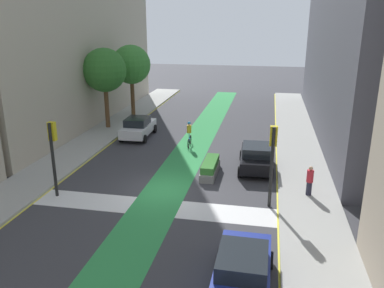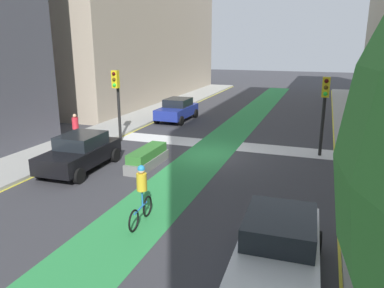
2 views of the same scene
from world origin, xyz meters
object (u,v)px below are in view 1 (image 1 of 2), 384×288
traffic_signal_near_right (273,151)px  pedestrian_sidewalk_right_a (310,181)px  car_black_right_far (256,157)px  median_planter (210,168)px  traffic_signal_near_left (53,145)px  street_tree_far (131,65)px  street_tree_near (104,70)px  cyclist_in_lane (189,133)px  car_blue_right_near (242,271)px  car_white_left_far (138,127)px

traffic_signal_near_right → pedestrian_sidewalk_right_a: (1.96, 1.27, -1.88)m
car_black_right_far → median_planter: 2.94m
traffic_signal_near_right → traffic_signal_near_left: bearing=-175.1°
pedestrian_sidewalk_right_a → median_planter: pedestrian_sidewalk_right_a is taller
street_tree_far → street_tree_near: bearing=-100.8°
cyclist_in_lane → median_planter: size_ratio=0.63×
traffic_signal_near_left → car_blue_right_near: (9.94, -5.78, -1.94)m
cyclist_in_lane → pedestrian_sidewalk_right_a: bearing=-42.7°
traffic_signal_near_right → street_tree_far: size_ratio=0.62×
cyclist_in_lane → median_planter: 5.46m
car_white_left_far → pedestrian_sidewalk_right_a: size_ratio=2.74×
pedestrian_sidewalk_right_a → street_tree_far: street_tree_far is taller
traffic_signal_near_right → median_planter: traffic_signal_near_right is taller
car_black_right_far → street_tree_near: street_tree_near is taller
pedestrian_sidewalk_right_a → car_blue_right_near: bearing=-109.4°
street_tree_near → street_tree_far: size_ratio=1.00×
car_white_left_far → traffic_signal_near_left: bearing=-93.9°
traffic_signal_near_right → pedestrian_sidewalk_right_a: bearing=32.9°
street_tree_near → median_planter: bearing=-40.1°
traffic_signal_near_left → cyclist_in_lane: size_ratio=2.10×
traffic_signal_near_left → car_white_left_far: bearing=86.1°
car_black_right_far → street_tree_far: bearing=136.6°
street_tree_far → median_planter: size_ratio=2.18×
street_tree_far → median_planter: bearing=-53.8°
car_blue_right_near → street_tree_far: 25.69m
car_black_right_far → cyclist_in_lane: size_ratio=2.30×
car_white_left_far → street_tree_near: (-3.27, 1.86, 4.03)m
car_blue_right_near → median_planter: size_ratio=1.42×
street_tree_near → traffic_signal_near_left: bearing=-78.7°
traffic_signal_near_right → pedestrian_sidewalk_right_a: size_ratio=2.58×
car_blue_right_near → cyclist_in_lane: bearing=107.9°
traffic_signal_near_left → cyclist_in_lane: traffic_signal_near_left is taller
car_black_right_far → median_planter: car_black_right_far is taller
car_black_right_far → car_white_left_far: bearing=151.0°
car_white_left_far → street_tree_near: bearing=150.4°
car_blue_right_near → pedestrian_sidewalk_right_a: size_ratio=2.72×
car_black_right_far → street_tree_far: (-11.67, 11.05, 4.04)m
street_tree_far → median_planter: (9.08, -12.39, -4.44)m
traffic_signal_near_right → traffic_signal_near_left: 10.84m
car_white_left_far → median_planter: bearing=-44.3°
car_blue_right_near → car_white_left_far: 18.95m
car_black_right_far → cyclist_in_lane: 6.04m
car_blue_right_near → car_black_right_far: size_ratio=0.99×
car_white_left_far → street_tree_far: size_ratio=0.66×
car_blue_right_near → traffic_signal_near_right: bearing=82.8°
traffic_signal_near_left → street_tree_near: 13.07m
car_blue_right_near → cyclist_in_lane: cyclist_in_lane is taller
pedestrian_sidewalk_right_a → street_tree_near: size_ratio=0.24×
traffic_signal_near_left → street_tree_near: street_tree_near is taller
traffic_signal_near_left → street_tree_near: (-2.54, 12.65, 2.09)m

